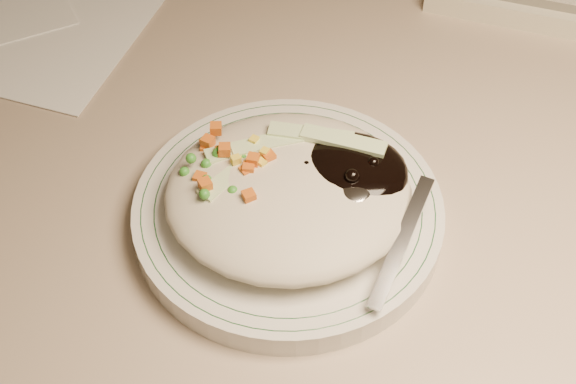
{
  "coord_description": "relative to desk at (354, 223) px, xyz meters",
  "views": [
    {
      "loc": [
        -0.1,
        0.81,
        1.25
      ],
      "look_at": [
        -0.08,
        1.22,
        0.78
      ],
      "focal_mm": 50.0,
      "sensor_mm": 36.0,
      "label": 1
    }
  ],
  "objects": [
    {
      "name": "plate_rim",
      "position": [
        -0.08,
        -0.16,
        0.22
      ],
      "size": [
        0.24,
        0.24,
        0.0
      ],
      "color": "#144723",
      "rests_on": "plate"
    },
    {
      "name": "desk",
      "position": [
        0.0,
        0.0,
        0.0
      ],
      "size": [
        1.4,
        0.7,
        0.74
      ],
      "color": "tan",
      "rests_on": "ground"
    },
    {
      "name": "plate",
      "position": [
        -0.08,
        -0.16,
        0.21
      ],
      "size": [
        0.25,
        0.25,
        0.02
      ],
      "primitive_type": "cylinder",
      "color": "silver",
      "rests_on": "desk"
    },
    {
      "name": "meal",
      "position": [
        -0.08,
        -0.16,
        0.24
      ],
      "size": [
        0.21,
        0.19,
        0.05
      ],
      "color": "#AEA48D",
      "rests_on": "plate"
    }
  ]
}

